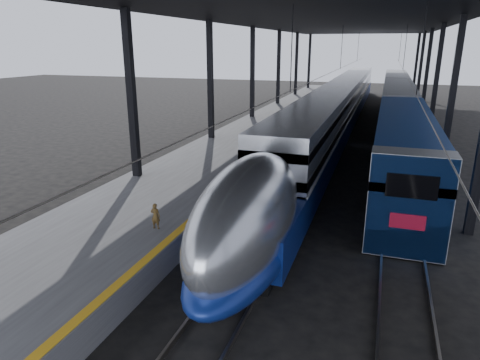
% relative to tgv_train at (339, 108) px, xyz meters
% --- Properties ---
extents(ground, '(160.00, 160.00, 0.00)m').
position_rel_tgv_train_xyz_m(ground, '(-2.00, -26.65, -1.91)').
color(ground, black).
rests_on(ground, ground).
extents(platform, '(6.00, 80.00, 1.00)m').
position_rel_tgv_train_xyz_m(platform, '(-5.50, -6.65, -1.41)').
color(platform, '#4C4C4F').
rests_on(platform, ground).
extents(yellow_strip, '(0.30, 80.00, 0.01)m').
position_rel_tgv_train_xyz_m(yellow_strip, '(-2.70, -6.65, -0.90)').
color(yellow_strip, orange).
rests_on(yellow_strip, platform).
extents(rails, '(6.52, 80.00, 0.16)m').
position_rel_tgv_train_xyz_m(rails, '(2.50, -6.65, -1.83)').
color(rails, slate).
rests_on(rails, ground).
extents(canopy, '(18.00, 75.00, 9.47)m').
position_rel_tgv_train_xyz_m(canopy, '(-0.10, -6.65, 7.21)').
color(canopy, black).
rests_on(canopy, ground).
extents(tgv_train, '(2.85, 65.20, 4.08)m').
position_rel_tgv_train_xyz_m(tgv_train, '(0.00, 0.00, 0.00)').
color(tgv_train, silver).
rests_on(tgv_train, ground).
extents(second_train, '(2.81, 56.05, 3.86)m').
position_rel_tgv_train_xyz_m(second_train, '(5.00, 2.30, 0.05)').
color(second_train, navy).
rests_on(second_train, ground).
extents(child, '(0.36, 0.25, 0.97)m').
position_rel_tgv_train_xyz_m(child, '(-3.58, -27.26, -0.42)').
color(child, '#533D1B').
rests_on(child, platform).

